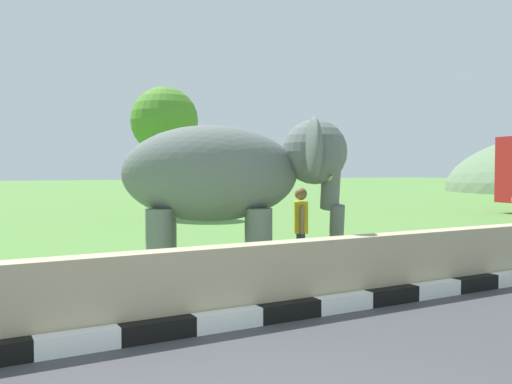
# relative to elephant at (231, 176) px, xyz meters

# --- Properties ---
(striped_curb) EXTENTS (16.20, 0.20, 0.24)m
(striped_curb) POSITION_rel_elephant_xyz_m (-2.73, -2.68, -1.76)
(striped_curb) COLOR white
(striped_curb) RESTS_ON ground_plane
(barrier_parapet) EXTENTS (28.00, 0.36, 1.00)m
(barrier_parapet) POSITION_rel_elephant_xyz_m (-0.38, -2.38, -1.38)
(barrier_parapet) COLOR tan
(barrier_parapet) RESTS_ON ground_plane
(elephant) EXTENTS (4.01, 3.30, 2.88)m
(elephant) POSITION_rel_elephant_xyz_m (0.00, 0.00, 0.00)
(elephant) COLOR slate
(elephant) RESTS_ON ground_plane
(person_handler) EXTENTS (0.41, 0.61, 1.66)m
(person_handler) POSITION_rel_elephant_xyz_m (1.31, -0.27, -0.95)
(person_handler) COLOR navy
(person_handler) RESTS_ON ground_plane
(tree_distant) EXTENTS (2.78, 2.78, 5.40)m
(tree_distant) POSITION_rel_elephant_xyz_m (3.40, 12.96, 2.09)
(tree_distant) COLOR brown
(tree_distant) RESTS_ON ground_plane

